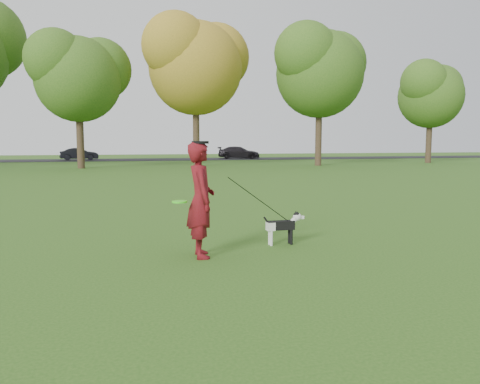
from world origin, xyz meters
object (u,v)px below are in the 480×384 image
object	(u,v)px
car_right	(239,153)
car_mid	(79,154)
man	(201,200)
dog	(284,224)

from	to	relation	value
car_right	car_mid	bearing A→B (deg)	107.11
man	car_mid	bearing A→B (deg)	7.41
car_mid	car_right	distance (m)	15.90
man	car_right	world-z (taller)	man
dog	car_mid	world-z (taller)	car_mid
man	dog	bearing A→B (deg)	-71.44
man	dog	world-z (taller)	man
dog	man	bearing A→B (deg)	-161.83
man	car_mid	size ratio (longest dim) A/B	0.51
dog	car_right	xyz separation A→B (m)	(9.37, 40.06, 0.30)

